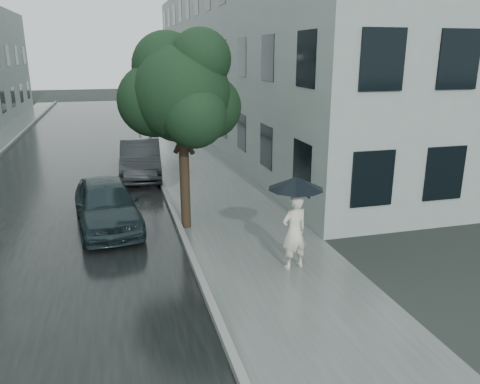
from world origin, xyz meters
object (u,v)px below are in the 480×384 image
object	(u,v)px
lamp_post	(146,99)
car_near	(106,204)
pedestrian	(294,232)
car_far	(141,159)
street_tree	(181,92)

from	to	relation	value
lamp_post	car_near	bearing A→B (deg)	-108.60
pedestrian	car_far	xyz separation A→B (m)	(-2.82, 9.39, -0.16)
lamp_post	street_tree	bearing A→B (deg)	-95.85
pedestrian	car_far	size ratio (longest dim) A/B	0.40
street_tree	car_near	xyz separation A→B (m)	(-2.15, 0.46, -3.06)
pedestrian	car_far	distance (m)	9.81
street_tree	pedestrian	bearing A→B (deg)	-59.72
pedestrian	car_far	world-z (taller)	pedestrian
pedestrian	lamp_post	world-z (taller)	lamp_post
pedestrian	lamp_post	bearing A→B (deg)	-94.29
lamp_post	car_far	bearing A→B (deg)	-105.89
lamp_post	car_far	xyz separation A→B (m)	(-0.59, -3.92, -1.98)
pedestrian	street_tree	world-z (taller)	street_tree
car_far	lamp_post	bearing A→B (deg)	85.13
street_tree	car_far	world-z (taller)	street_tree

